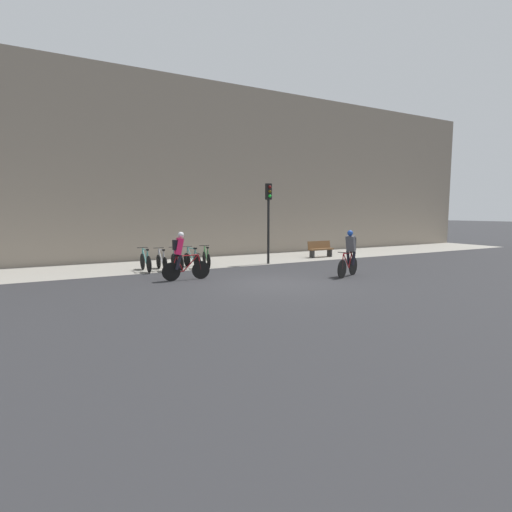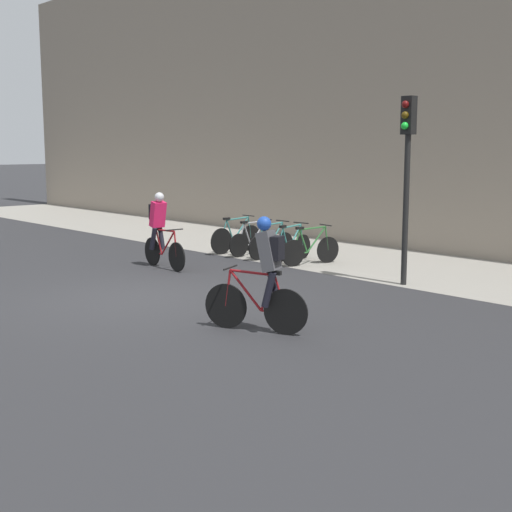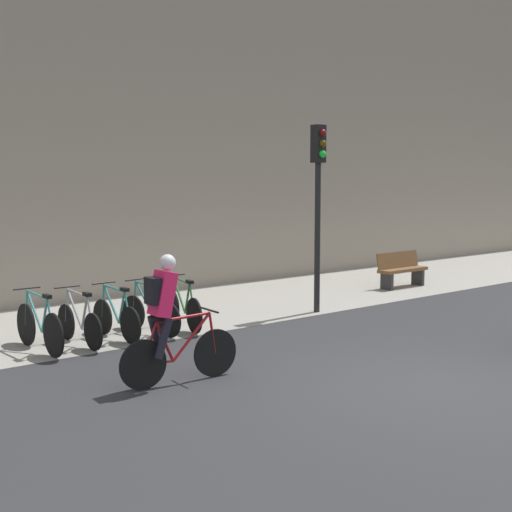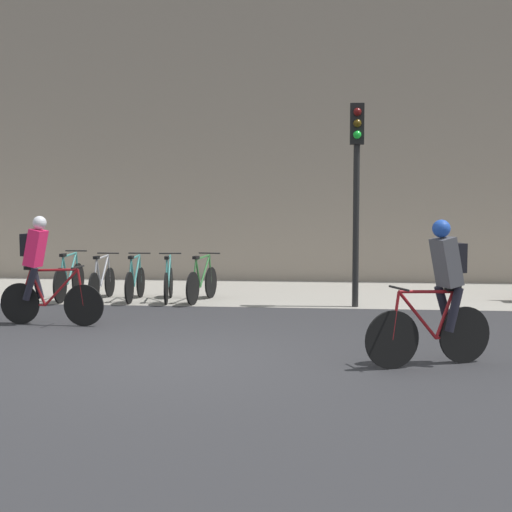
{
  "view_description": "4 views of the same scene",
  "coord_description": "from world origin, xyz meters",
  "px_view_note": "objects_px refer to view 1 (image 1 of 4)",
  "views": [
    {
      "loc": [
        -7.27,
        -11.68,
        2.5
      ],
      "look_at": [
        0.18,
        1.71,
        0.8
      ],
      "focal_mm": 28.0,
      "sensor_mm": 36.0,
      "label": 1
    },
    {
      "loc": [
        11.17,
        -7.31,
        2.83
      ],
      "look_at": [
        1.16,
        1.88,
        0.74
      ],
      "focal_mm": 50.0,
      "sensor_mm": 36.0,
      "label": 2
    },
    {
      "loc": [
        -7.65,
        -5.69,
        2.81
      ],
      "look_at": [
        -0.46,
        3.07,
        1.53
      ],
      "focal_mm": 50.0,
      "sensor_mm": 36.0,
      "label": 3
    },
    {
      "loc": [
        1.99,
        -8.83,
        2.03
      ],
      "look_at": [
        0.85,
        2.72,
        1.12
      ],
      "focal_mm": 50.0,
      "sensor_mm": 36.0,
      "label": 4
    }
  ],
  "objects_px": {
    "parked_bike_0": "(146,262)",
    "parked_bike_2": "(177,260)",
    "traffic_light_pole": "(269,209)",
    "parked_bike_4": "(206,258)",
    "cyclist_grey": "(350,252)",
    "parked_bike_1": "(162,261)",
    "cyclist_pink": "(181,255)",
    "parked_bike_3": "(192,259)",
    "bench": "(320,249)"
  },
  "relations": [
    {
      "from": "parked_bike_2",
      "to": "parked_bike_3",
      "type": "height_order",
      "value": "same"
    },
    {
      "from": "parked_bike_0",
      "to": "traffic_light_pole",
      "type": "distance_m",
      "value": 6.21
    },
    {
      "from": "cyclist_pink",
      "to": "traffic_light_pole",
      "type": "bearing_deg",
      "value": 25.39
    },
    {
      "from": "cyclist_grey",
      "to": "parked_bike_2",
      "type": "bearing_deg",
      "value": 135.4
    },
    {
      "from": "parked_bike_0",
      "to": "parked_bike_2",
      "type": "relative_size",
      "value": 1.11
    },
    {
      "from": "cyclist_pink",
      "to": "bench",
      "type": "xyz_separation_m",
      "value": [
        9.16,
        3.5,
        -0.48
      ]
    },
    {
      "from": "parked_bike_1",
      "to": "parked_bike_0",
      "type": "bearing_deg",
      "value": 179.92
    },
    {
      "from": "cyclist_pink",
      "to": "parked_bike_3",
      "type": "distance_m",
      "value": 3.3
    },
    {
      "from": "traffic_light_pole",
      "to": "parked_bike_0",
      "type": "bearing_deg",
      "value": 175.68
    },
    {
      "from": "cyclist_pink",
      "to": "parked_bike_3",
      "type": "xyz_separation_m",
      "value": [
        1.47,
        2.9,
        -0.56
      ]
    },
    {
      "from": "parked_bike_4",
      "to": "bench",
      "type": "bearing_deg",
      "value": 4.9
    },
    {
      "from": "parked_bike_0",
      "to": "parked_bike_1",
      "type": "bearing_deg",
      "value": -0.08
    },
    {
      "from": "parked_bike_3",
      "to": "traffic_light_pole",
      "type": "xyz_separation_m",
      "value": [
        3.72,
        -0.44,
        2.26
      ]
    },
    {
      "from": "cyclist_grey",
      "to": "parked_bike_2",
      "type": "height_order",
      "value": "cyclist_grey"
    },
    {
      "from": "parked_bike_3",
      "to": "cyclist_grey",
      "type": "bearing_deg",
      "value": -48.61
    },
    {
      "from": "parked_bike_0",
      "to": "parked_bike_4",
      "type": "distance_m",
      "value": 2.75
    },
    {
      "from": "parked_bike_2",
      "to": "parked_bike_4",
      "type": "distance_m",
      "value": 1.37
    },
    {
      "from": "parked_bike_0",
      "to": "parked_bike_4",
      "type": "relative_size",
      "value": 1.06
    },
    {
      "from": "parked_bike_0",
      "to": "parked_bike_2",
      "type": "height_order",
      "value": "parked_bike_0"
    },
    {
      "from": "cyclist_pink",
      "to": "parked_bike_0",
      "type": "distance_m",
      "value": 3.01
    },
    {
      "from": "cyclist_grey",
      "to": "parked_bike_0",
      "type": "height_order",
      "value": "cyclist_grey"
    },
    {
      "from": "bench",
      "to": "parked_bike_3",
      "type": "bearing_deg",
      "value": -175.54
    },
    {
      "from": "cyclist_grey",
      "to": "parked_bike_2",
      "type": "relative_size",
      "value": 1.13
    },
    {
      "from": "cyclist_grey",
      "to": "parked_bike_4",
      "type": "bearing_deg",
      "value": 126.83
    },
    {
      "from": "parked_bike_1",
      "to": "parked_bike_3",
      "type": "xyz_separation_m",
      "value": [
        1.38,
        0.0,
        0.0
      ]
    },
    {
      "from": "parked_bike_0",
      "to": "parked_bike_2",
      "type": "xyz_separation_m",
      "value": [
        1.37,
        0.0,
        -0.03
      ]
    },
    {
      "from": "parked_bike_3",
      "to": "parked_bike_0",
      "type": "bearing_deg",
      "value": 179.99
    },
    {
      "from": "parked_bike_4",
      "to": "bench",
      "type": "distance_m",
      "value": 7.03
    },
    {
      "from": "parked_bike_2",
      "to": "traffic_light_pole",
      "type": "xyz_separation_m",
      "value": [
        4.41,
        -0.44,
        2.26
      ]
    },
    {
      "from": "cyclist_pink",
      "to": "parked_bike_1",
      "type": "distance_m",
      "value": 2.95
    },
    {
      "from": "parked_bike_0",
      "to": "traffic_light_pole",
      "type": "xyz_separation_m",
      "value": [
        5.78,
        -0.44,
        2.23
      ]
    },
    {
      "from": "parked_bike_2",
      "to": "parked_bike_4",
      "type": "bearing_deg",
      "value": -0.03
    },
    {
      "from": "parked_bike_3",
      "to": "bench",
      "type": "bearing_deg",
      "value": 4.46
    },
    {
      "from": "parked_bike_0",
      "to": "parked_bike_4",
      "type": "xyz_separation_m",
      "value": [
        2.75,
        -0.0,
        -0.02
      ]
    },
    {
      "from": "parked_bike_3",
      "to": "parked_bike_2",
      "type": "bearing_deg",
      "value": 179.95
    },
    {
      "from": "cyclist_pink",
      "to": "parked_bike_4",
      "type": "bearing_deg",
      "value": 53.36
    },
    {
      "from": "cyclist_pink",
      "to": "parked_bike_0",
      "type": "bearing_deg",
      "value": 101.59
    },
    {
      "from": "cyclist_grey",
      "to": "parked_bike_4",
      "type": "distance_m",
      "value": 6.49
    },
    {
      "from": "cyclist_grey",
      "to": "parked_bike_1",
      "type": "bearing_deg",
      "value": 138.92
    },
    {
      "from": "bench",
      "to": "cyclist_pink",
      "type": "bearing_deg",
      "value": -159.1
    },
    {
      "from": "parked_bike_4",
      "to": "parked_bike_2",
      "type": "bearing_deg",
      "value": 179.97
    },
    {
      "from": "cyclist_pink",
      "to": "parked_bike_1",
      "type": "bearing_deg",
      "value": 88.15
    },
    {
      "from": "parked_bike_4",
      "to": "bench",
      "type": "xyz_separation_m",
      "value": [
        7.0,
        0.6,
        0.07
      ]
    },
    {
      "from": "parked_bike_0",
      "to": "parked_bike_2",
      "type": "distance_m",
      "value": 1.38
    },
    {
      "from": "parked_bike_2",
      "to": "parked_bike_3",
      "type": "xyz_separation_m",
      "value": [
        0.69,
        -0.0,
        0.0
      ]
    },
    {
      "from": "parked_bike_1",
      "to": "traffic_light_pole",
      "type": "relative_size",
      "value": 0.43
    },
    {
      "from": "parked_bike_1",
      "to": "parked_bike_2",
      "type": "relative_size",
      "value": 1.03
    },
    {
      "from": "cyclist_pink",
      "to": "parked_bike_4",
      "type": "height_order",
      "value": "cyclist_pink"
    },
    {
      "from": "cyclist_pink",
      "to": "cyclist_grey",
      "type": "height_order",
      "value": "cyclist_grey"
    },
    {
      "from": "parked_bike_2",
      "to": "parked_bike_3",
      "type": "relative_size",
      "value": 0.98
    }
  ]
}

